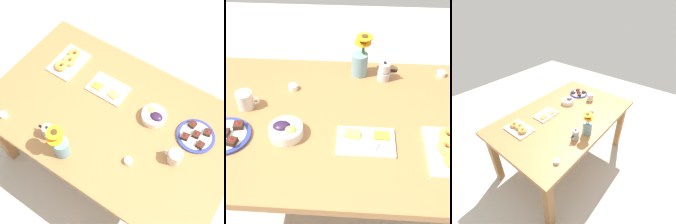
{
  "view_description": "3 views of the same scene",
  "coord_description": "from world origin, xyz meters",
  "views": [
    {
      "loc": [
        -0.57,
        0.84,
        2.44
      ],
      "look_at": [
        0.0,
        0.0,
        0.78
      ],
      "focal_mm": 50.0,
      "sensor_mm": 36.0,
      "label": 1
    },
    {
      "loc": [
        0.07,
        -1.1,
        1.79
      ],
      "look_at": [
        0.0,
        0.0,
        0.78
      ],
      "focal_mm": 50.0,
      "sensor_mm": 36.0,
      "label": 2
    },
    {
      "loc": [
        1.26,
        1.04,
        1.9
      ],
      "look_at": [
        0.0,
        0.0,
        0.78
      ],
      "focal_mm": 28.0,
      "sensor_mm": 36.0,
      "label": 3
    }
  ],
  "objects": [
    {
      "name": "coffee_mug",
      "position": [
        -0.47,
        0.05,
        0.79
      ],
      "size": [
        0.12,
        0.08,
        0.09
      ],
      "color": "beige",
      "rests_on": "dining_table"
    },
    {
      "name": "dessert_plate",
      "position": [
        -0.51,
        -0.16,
        0.75
      ],
      "size": [
        0.23,
        0.23,
        0.05
      ],
      "color": "navy",
      "rests_on": "dining_table"
    },
    {
      "name": "grape_bowl",
      "position": [
        -0.23,
        -0.13,
        0.77
      ],
      "size": [
        0.16,
        0.16,
        0.07
      ],
      "color": "white",
      "rests_on": "dining_table"
    },
    {
      "name": "moka_pot",
      "position": [
        0.23,
        0.33,
        0.79
      ],
      "size": [
        0.11,
        0.07,
        0.12
      ],
      "color": "#B7B7BC",
      "rests_on": "dining_table"
    },
    {
      "name": "ground_plane",
      "position": [
        0.0,
        0.0,
        0.0
      ],
      "size": [
        6.0,
        6.0,
        0.0
      ],
      "primitive_type": "plane",
      "color": "#B7B2A8"
    },
    {
      "name": "cheese_platter",
      "position": [
        0.14,
        -0.15,
        0.75
      ],
      "size": [
        0.26,
        0.17,
        0.03
      ],
      "color": "white",
      "rests_on": "dining_table"
    },
    {
      "name": "flower_vase",
      "position": [
        0.1,
        0.38,
        0.82
      ],
      "size": [
        0.11,
        0.11,
        0.24
      ],
      "color": "#6B939E",
      "rests_on": "dining_table"
    },
    {
      "name": "jam_cup_berry",
      "position": [
        -0.26,
        0.21,
        0.76
      ],
      "size": [
        0.05,
        0.05,
        0.03
      ],
      "color": "white",
      "rests_on": "dining_table"
    },
    {
      "name": "jam_cup_honey",
      "position": [
        0.56,
        0.39,
        0.76
      ],
      "size": [
        0.05,
        0.05,
        0.03
      ],
      "color": "white",
      "rests_on": "dining_table"
    },
    {
      "name": "dining_table",
      "position": [
        0.0,
        0.0,
        0.65
      ],
      "size": [
        1.6,
        1.0,
        0.74
      ],
      "color": "#9E6B3D",
      "rests_on": "ground_plane"
    },
    {
      "name": "croissant_platter",
      "position": [
        0.49,
        -0.18,
        0.76
      ],
      "size": [
        0.19,
        0.28,
        0.05
      ],
      "color": "white",
      "rests_on": "dining_table"
    }
  ]
}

